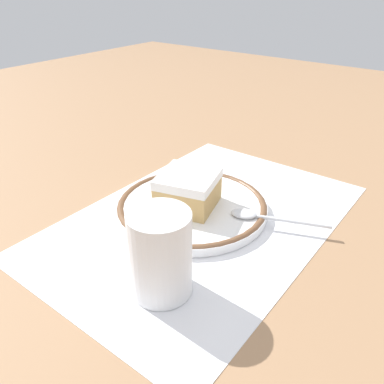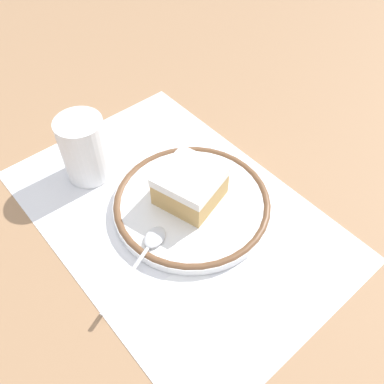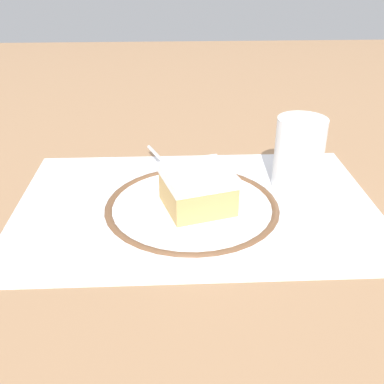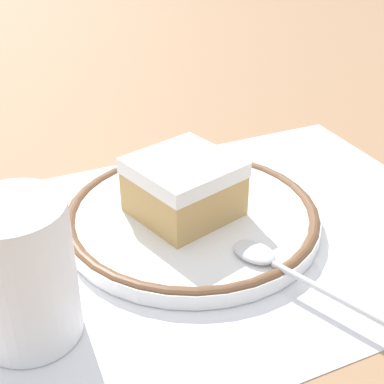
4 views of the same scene
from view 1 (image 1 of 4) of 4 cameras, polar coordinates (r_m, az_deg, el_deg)
ground_plane at (r=0.58m, az=1.62°, el=-3.97°), size 2.40×2.40×0.00m
placemat at (r=0.58m, az=1.62°, el=-3.91°), size 0.48×0.33×0.00m
plate at (r=0.60m, az=-0.00°, el=-2.08°), size 0.23×0.23×0.02m
cake_slice at (r=0.58m, az=-0.76°, el=0.20°), size 0.10×0.10×0.05m
spoon at (r=0.57m, az=9.43°, el=-3.41°), size 0.07×0.13×0.01m
cup at (r=0.44m, az=-4.54°, el=-9.62°), size 0.07×0.07×0.10m
napkin at (r=0.65m, az=15.21°, el=-1.02°), size 0.14×0.12×0.00m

